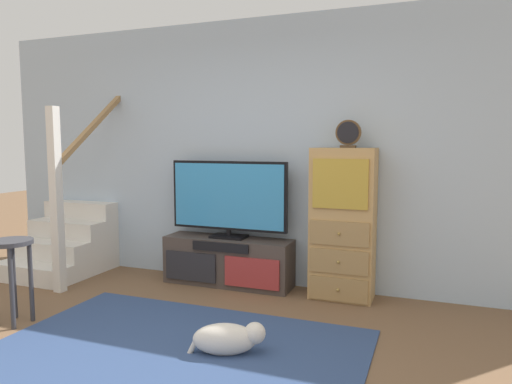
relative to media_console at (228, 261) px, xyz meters
The scene contains 9 objects.
back_wall 1.18m from the media_console, 41.69° to the left, with size 6.40×0.12×2.70m, color #A8BCD1.
area_rug 1.64m from the media_console, 79.33° to the right, with size 2.60×1.80×0.01m, color navy.
media_console is the anchor object (origin of this frame).
television 0.66m from the media_console, 90.00° to the left, with size 1.25×0.22×0.78m.
side_cabinet 1.26m from the media_console, ahead, with size 0.58×0.38×1.41m.
desk_clock 1.77m from the media_console, ahead, with size 0.23×0.08×0.25m.
staircase 1.94m from the media_console, behind, with size 1.00×1.36×2.20m.
bar_stool_near 1.98m from the media_console, 127.18° to the right, with size 0.34×0.34×0.69m.
dog 1.61m from the media_console, 65.56° to the right, with size 0.52×0.34×0.23m.
Camera 1 is at (1.65, -2.10, 1.46)m, focal length 32.93 mm.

